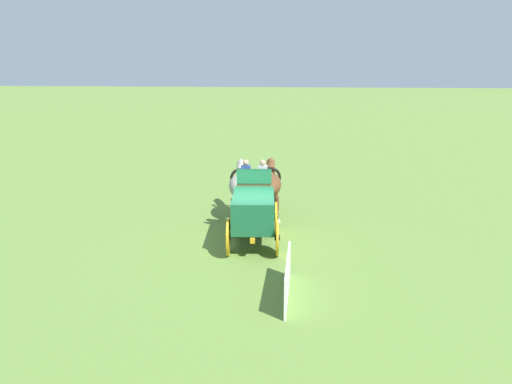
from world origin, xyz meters
TOP-DOWN VIEW (x-y plane):
  - ground_plane at (0.00, 0.00)m, footprint 220.00×220.00m
  - show_wagon at (0.16, 0.01)m, footprint 5.90×2.01m
  - draft_horse_near at (3.75, 0.94)m, footprint 3.20×1.04m
  - draft_horse_off at (3.85, -0.36)m, footprint 3.22×1.03m
  - sponsor_banner at (-4.52, -1.39)m, footprint 3.20×0.06m

SIDE VIEW (x-z plane):
  - ground_plane at x=0.00m, z-range 0.00..0.00m
  - sponsor_banner at x=-4.52m, z-range 0.00..1.10m
  - show_wagon at x=0.16m, z-range -0.15..2.62m
  - draft_horse_near at x=3.75m, z-range 0.22..2.36m
  - draft_horse_off at x=3.85m, z-range 0.24..2.43m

